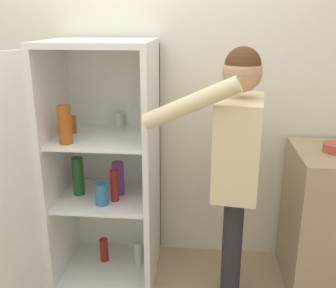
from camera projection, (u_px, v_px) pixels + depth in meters
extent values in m
cube|color=silver|center=(135.00, 82.00, 2.71)|extent=(7.00, 0.06, 2.55)
cube|color=white|center=(110.00, 267.00, 2.78)|extent=(0.66, 0.60, 0.04)
cube|color=white|center=(98.00, 43.00, 2.30)|extent=(0.66, 0.60, 0.04)
cube|color=white|center=(114.00, 151.00, 2.81)|extent=(0.66, 0.03, 1.51)
cube|color=white|center=(58.00, 164.00, 2.57)|extent=(0.04, 0.60, 1.51)
cube|color=white|center=(152.00, 167.00, 2.52)|extent=(0.04, 0.60, 1.51)
cube|color=white|center=(106.00, 196.00, 2.61)|extent=(0.59, 0.53, 0.02)
cube|color=white|center=(103.00, 138.00, 2.48)|extent=(0.59, 0.53, 0.02)
cylinder|color=teal|center=(102.00, 194.00, 2.46)|extent=(0.08, 0.08, 0.14)
cylinder|color=#723884|center=(118.00, 178.00, 2.59)|extent=(0.08, 0.08, 0.22)
cylinder|color=#9E4C19|center=(70.00, 124.00, 2.53)|extent=(0.08, 0.08, 0.11)
cylinder|color=#1E5123|center=(78.00, 176.00, 2.58)|extent=(0.07, 0.07, 0.26)
cylinder|color=beige|center=(118.00, 119.00, 2.67)|extent=(0.07, 0.07, 0.10)
cylinder|color=maroon|center=(115.00, 186.00, 2.49)|extent=(0.05, 0.05, 0.21)
cylinder|color=maroon|center=(104.00, 250.00, 2.81)|extent=(0.06, 0.06, 0.17)
cylinder|color=#9E4C19|center=(65.00, 125.00, 2.30)|extent=(0.08, 0.08, 0.23)
cylinder|color=beige|center=(138.00, 253.00, 2.77)|extent=(0.06, 0.06, 0.17)
cylinder|color=#262628|center=(231.00, 256.00, 2.29)|extent=(0.11, 0.11, 0.76)
cylinder|color=#262628|center=(233.00, 240.00, 2.45)|extent=(0.11, 0.11, 0.76)
cube|color=beige|center=(238.00, 146.00, 2.17)|extent=(0.30, 0.46, 0.54)
sphere|color=tan|center=(242.00, 72.00, 2.05)|extent=(0.21, 0.21, 0.21)
sphere|color=#4C2D19|center=(243.00, 65.00, 2.03)|extent=(0.19, 0.19, 0.19)
cylinder|color=beige|center=(191.00, 104.00, 1.91)|extent=(0.50, 0.16, 0.29)
cylinder|color=beige|center=(241.00, 138.00, 2.40)|extent=(0.09, 0.09, 0.51)
cylinder|color=#B24738|center=(335.00, 148.00, 2.37)|extent=(0.15, 0.15, 0.05)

